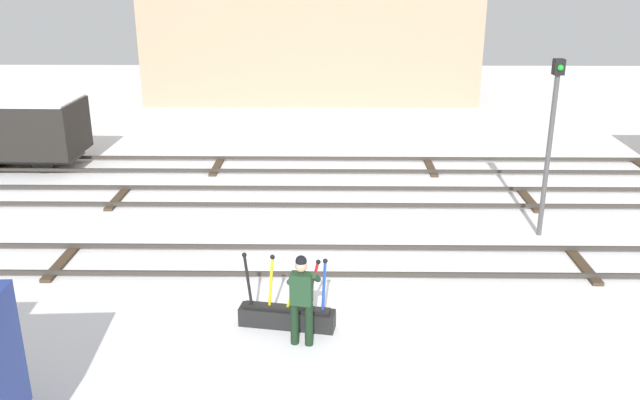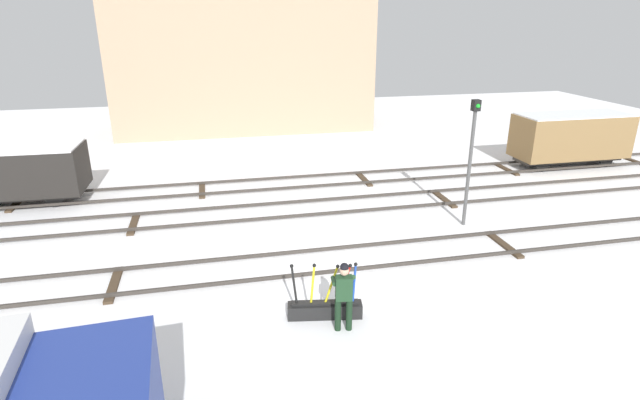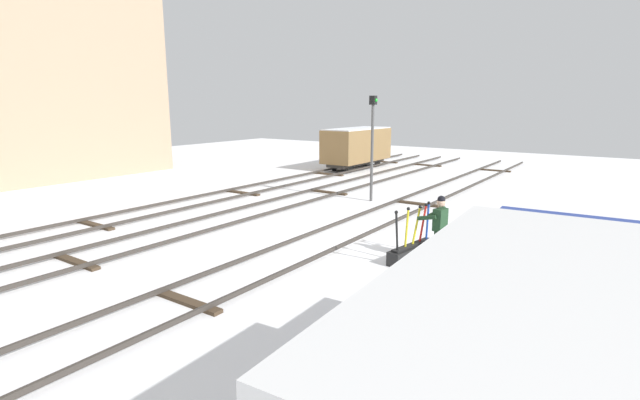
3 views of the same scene
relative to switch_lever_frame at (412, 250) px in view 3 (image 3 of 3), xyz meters
name	(u,v)px [view 3 (image 3 of 3)]	position (x,y,z in m)	size (l,w,h in m)	color
ground_plane	(339,238)	(0.60, 2.68, -0.25)	(60.00, 60.00, 0.00)	white
track_main_line	(339,234)	(0.60, 2.68, -0.14)	(44.00, 1.94, 0.18)	#38332D
track_siding_near	(237,215)	(0.60, 7.00, -0.14)	(44.00, 1.94, 0.18)	#38332D
track_siding_far	(180,205)	(0.60, 10.14, -0.15)	(44.00, 1.94, 0.18)	#38332D
switch_lever_frame	(412,250)	(0.00, 0.00, 0.00)	(1.83, 0.65, 1.45)	black
rail_worker	(439,224)	(0.30, -0.58, 0.72)	(0.61, 0.73, 1.73)	black
delivery_truck	(545,370)	(-6.63, -4.22, 1.33)	(6.33, 2.74, 2.77)	navy
signal_post	(372,138)	(6.03, 4.53, 2.37)	(0.24, 0.32, 4.35)	#4C4C4C
freight_car_back_track	(357,146)	(14.39, 10.14, 1.19)	(5.39, 2.06, 2.53)	#2D2B28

